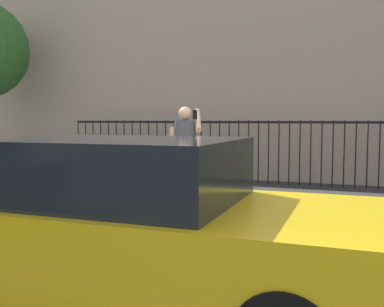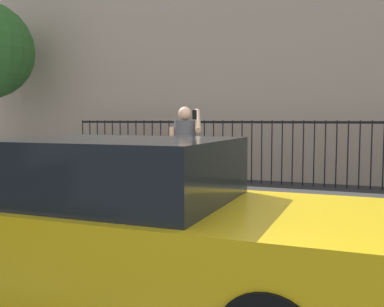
# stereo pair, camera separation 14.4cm
# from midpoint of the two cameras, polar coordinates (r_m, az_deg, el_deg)

# --- Properties ---
(ground_plane) EXTENTS (60.00, 60.00, 0.00)m
(ground_plane) POSITION_cam_midpoint_polar(r_m,az_deg,el_deg) (5.55, 2.35, -12.53)
(ground_plane) COLOR #28282B
(sidewalk) EXTENTS (28.00, 4.40, 0.15)m
(sidewalk) POSITION_cam_midpoint_polar(r_m,az_deg,el_deg) (7.57, 7.95, -7.37)
(sidewalk) COLOR #9E9B93
(sidewalk) RESTS_ON ground
(iron_fence) EXTENTS (12.03, 0.04, 1.60)m
(iron_fence) POSITION_cam_midpoint_polar(r_m,az_deg,el_deg) (11.06, 12.60, 1.22)
(iron_fence) COLOR black
(iron_fence) RESTS_ON ground
(taxi_yellow) EXTENTS (4.22, 1.89, 1.45)m
(taxi_yellow) POSITION_cam_midpoint_polar(r_m,az_deg,el_deg) (3.91, -7.07, -9.14)
(taxi_yellow) COLOR yellow
(taxi_yellow) RESTS_ON ground
(pedestrian_on_phone) EXTENTS (0.72, 0.55, 1.67)m
(pedestrian_on_phone) POSITION_cam_midpoint_polar(r_m,az_deg,el_deg) (6.96, -0.54, 0.31)
(pedestrian_on_phone) COLOR tan
(pedestrian_on_phone) RESTS_ON sidewalk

